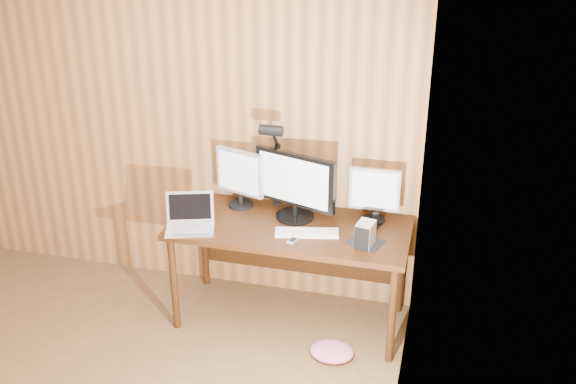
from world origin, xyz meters
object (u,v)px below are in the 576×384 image
at_px(monitor_right, 374,194).
at_px(laptop, 190,219).
at_px(speaker, 375,221).
at_px(keyboard, 307,233).
at_px(desk_lamp, 274,152).
at_px(desk, 292,236).
at_px(mouse, 365,239).
at_px(phone, 293,240).
at_px(monitor_center, 295,185).
at_px(monitor_left, 240,177).
at_px(hard_drive, 365,234).

bearing_deg(monitor_right, laptop, -162.33).
relative_size(laptop, speaker, 3.37).
bearing_deg(keyboard, desk_lamp, 122.14).
relative_size(desk, mouse, 13.34).
xyz_separation_m(desk, laptop, (-0.64, -0.25, 0.18)).
distance_m(monitor_right, mouse, 0.36).
height_order(desk, phone, phone).
distance_m(monitor_center, desk_lamp, 0.27).
relative_size(monitor_right, phone, 3.81).
bearing_deg(monitor_center, phone, -60.32).
bearing_deg(mouse, monitor_right, 117.07).
distance_m(mouse, desk_lamp, 0.86).
distance_m(desk, phone, 0.31).
distance_m(monitor_center, keyboard, 0.34).
bearing_deg(monitor_right, keyboard, -144.31).
xyz_separation_m(monitor_left, mouse, (0.94, -0.31, -0.20)).
distance_m(desk, keyboard, 0.25).
bearing_deg(phone, speaker, 45.63).
bearing_deg(monitor_center, monitor_right, 26.12).
distance_m(keyboard, hard_drive, 0.40).
bearing_deg(desk, mouse, -18.95).
height_order(monitor_left, keyboard, monitor_left).
relative_size(monitor_center, monitor_left, 1.39).
height_order(monitor_left, speaker, monitor_left).
xyz_separation_m(monitor_left, desk_lamp, (0.25, 0.02, 0.20)).
bearing_deg(monitor_right, phone, -139.04).
relative_size(monitor_left, laptop, 1.13).
relative_size(monitor_left, desk_lamp, 0.61).
bearing_deg(monitor_left, monitor_right, 16.87).
relative_size(laptop, mouse, 3.11).
xyz_separation_m(keyboard, phone, (-0.06, -0.12, -0.00)).
height_order(laptop, speaker, laptop).
bearing_deg(phone, monitor_right, 54.73).
relative_size(monitor_center, mouse, 4.87).
bearing_deg(monitor_right, monitor_left, 179.22).
bearing_deg(monitor_right, hard_drive, -91.36).
bearing_deg(desk, speaker, 3.28).
relative_size(laptop, keyboard, 0.87).
distance_m(hard_drive, speaker, 0.25).
bearing_deg(hard_drive, laptop, -168.03).
bearing_deg(speaker, desk_lamp, 170.67).
bearing_deg(monitor_center, monitor_left, -173.18).
height_order(phone, desk_lamp, desk_lamp).
height_order(keyboard, desk_lamp, desk_lamp).
relative_size(monitor_right, speaker, 3.46).
bearing_deg(laptop, speaker, -4.53).
bearing_deg(mouse, desk, -170.90).
distance_m(monitor_right, speaker, 0.18).
bearing_deg(laptop, monitor_center, 7.56).
height_order(hard_drive, phone, hard_drive).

